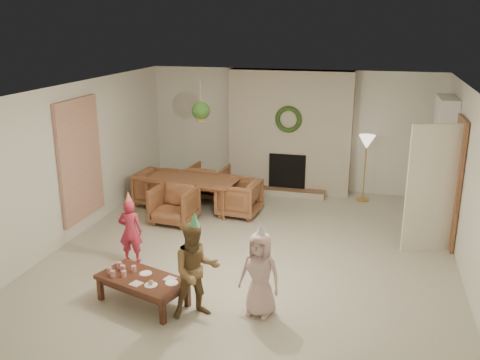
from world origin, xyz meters
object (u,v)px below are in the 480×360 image
(dining_chair_far, at_px, (208,181))
(dining_chair_left, at_px, (157,188))
(dining_table, at_px, (192,194))
(child_plaid, at_px, (196,270))
(dining_chair_right, at_px, (239,198))
(child_pink, at_px, (260,274))
(dining_chair_near, at_px, (174,205))
(child_red, at_px, (130,231))
(coffee_table_top, at_px, (143,280))

(dining_chair_far, height_order, dining_chair_left, same)
(dining_table, xyz_separation_m, child_plaid, (1.32, -3.54, 0.30))
(dining_table, height_order, dining_chair_right, dining_chair_right)
(child_pink, bearing_deg, dining_chair_left, 140.45)
(dining_chair_left, bearing_deg, child_plaid, -144.72)
(dining_table, xyz_separation_m, dining_chair_near, (-0.07, -0.75, 0.03))
(dining_table, bearing_deg, child_red, -87.03)
(dining_table, bearing_deg, dining_chair_far, 90.00)
(dining_chair_far, distance_m, child_red, 3.13)
(dining_table, distance_m, child_plaid, 3.78)
(dining_chair_right, xyz_separation_m, child_red, (-1.04, -2.29, 0.15))
(dining_table, height_order, dining_chair_left, dining_chair_left)
(dining_chair_left, distance_m, dining_chair_right, 1.69)
(dining_table, distance_m, dining_chair_left, 0.75)
(coffee_table_top, bearing_deg, dining_chair_right, 101.77)
(dining_chair_left, bearing_deg, child_pink, -134.94)
(child_plaid, bearing_deg, child_pink, -14.23)
(dining_chair_near, height_order, child_plaid, child_plaid)
(dining_chair_right, distance_m, child_pink, 3.41)
(dining_chair_near, height_order, dining_chair_left, same)
(dining_chair_near, height_order, dining_chair_far, same)
(dining_chair_left, height_order, coffee_table_top, dining_chair_left)
(child_plaid, relative_size, child_pink, 1.13)
(dining_chair_left, height_order, child_plaid, child_plaid)
(dining_chair_far, relative_size, child_plaid, 0.61)
(dining_table, distance_m, child_red, 2.39)
(dining_chair_left, bearing_deg, dining_chair_right, -90.00)
(dining_chair_far, xyz_separation_m, dining_chair_left, (-0.82, -0.68, 0.00))
(dining_table, bearing_deg, dining_chair_right, 0.00)
(coffee_table_top, bearing_deg, child_plaid, 10.42)
(coffee_table_top, bearing_deg, dining_chair_near, 121.42)
(dining_chair_left, distance_m, child_pink, 4.39)
(dining_chair_far, bearing_deg, child_pink, 121.45)
(dining_chair_near, xyz_separation_m, dining_chair_right, (1.01, 0.66, 0.00))
(dining_chair_right, bearing_deg, coffee_table_top, -0.71)
(dining_chair_far, bearing_deg, dining_chair_right, 141.34)
(dining_chair_far, xyz_separation_m, child_red, (-0.18, -3.12, 0.15))
(dining_chair_far, height_order, child_plaid, child_plaid)
(dining_chair_near, relative_size, child_red, 0.76)
(dining_chair_left, distance_m, child_plaid, 4.17)
(dining_chair_left, relative_size, dining_chair_right, 1.00)
(dining_chair_right, height_order, coffee_table_top, dining_chair_right)
(dining_chair_near, xyz_separation_m, dining_chair_far, (0.14, 1.50, 0.00))
(dining_chair_far, distance_m, child_plaid, 4.47)
(dining_chair_near, distance_m, child_pink, 3.33)
(dining_chair_near, distance_m, child_red, 1.64)
(child_plaid, xyz_separation_m, child_pink, (0.73, 0.23, -0.07))
(dining_chair_far, distance_m, child_pink, 4.52)
(coffee_table_top, relative_size, child_pink, 1.08)
(dining_chair_right, distance_m, coffee_table_top, 3.37)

